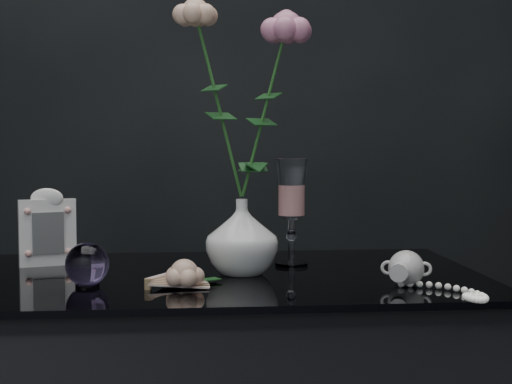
{
  "coord_description": "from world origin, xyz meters",
  "views": [
    {
      "loc": [
        -0.04,
        -1.41,
        1.02
      ],
      "look_at": [
        0.09,
        -0.03,
        0.92
      ],
      "focal_mm": 55.0,
      "sensor_mm": 36.0,
      "label": 1
    }
  ],
  "objects_px": {
    "vase": "(242,237)",
    "pearl_jar": "(406,267)",
    "paperweight": "(87,264)",
    "loose_rose": "(184,274)",
    "picture_frame": "(47,227)",
    "wine_glass": "(291,212)"
  },
  "relations": [
    {
      "from": "vase",
      "to": "wine_glass",
      "type": "bearing_deg",
      "value": 40.53
    },
    {
      "from": "paperweight",
      "to": "loose_rose",
      "type": "bearing_deg",
      "value": -12.69
    },
    {
      "from": "vase",
      "to": "loose_rose",
      "type": "height_order",
      "value": "vase"
    },
    {
      "from": "wine_glass",
      "to": "loose_rose",
      "type": "relative_size",
      "value": 1.45
    },
    {
      "from": "vase",
      "to": "pearl_jar",
      "type": "xyz_separation_m",
      "value": [
        0.28,
        -0.13,
        -0.04
      ]
    },
    {
      "from": "wine_glass",
      "to": "paperweight",
      "type": "bearing_deg",
      "value": -154.53
    },
    {
      "from": "picture_frame",
      "to": "paperweight",
      "type": "distance_m",
      "value": 0.25
    },
    {
      "from": "paperweight",
      "to": "pearl_jar",
      "type": "bearing_deg",
      "value": -4.5
    },
    {
      "from": "paperweight",
      "to": "loose_rose",
      "type": "relative_size",
      "value": 0.51
    },
    {
      "from": "paperweight",
      "to": "pearl_jar",
      "type": "height_order",
      "value": "paperweight"
    },
    {
      "from": "vase",
      "to": "pearl_jar",
      "type": "relative_size",
      "value": 0.63
    },
    {
      "from": "picture_frame",
      "to": "loose_rose",
      "type": "distance_m",
      "value": 0.38
    },
    {
      "from": "pearl_jar",
      "to": "paperweight",
      "type": "bearing_deg",
      "value": -167.11
    },
    {
      "from": "vase",
      "to": "wine_glass",
      "type": "relative_size",
      "value": 0.66
    },
    {
      "from": "picture_frame",
      "to": "pearl_jar",
      "type": "relative_size",
      "value": 0.69
    },
    {
      "from": "vase",
      "to": "picture_frame",
      "type": "bearing_deg",
      "value": 160.4
    },
    {
      "from": "wine_glass",
      "to": "loose_rose",
      "type": "bearing_deg",
      "value": -134.4
    },
    {
      "from": "wine_glass",
      "to": "picture_frame",
      "type": "distance_m",
      "value": 0.49
    },
    {
      "from": "picture_frame",
      "to": "pearl_jar",
      "type": "xyz_separation_m",
      "value": [
        0.66,
        -0.27,
        -0.05
      ]
    },
    {
      "from": "loose_rose",
      "to": "pearl_jar",
      "type": "bearing_deg",
      "value": -1.24
    },
    {
      "from": "loose_rose",
      "to": "paperweight",
      "type": "bearing_deg",
      "value": 166.94
    },
    {
      "from": "vase",
      "to": "loose_rose",
      "type": "bearing_deg",
      "value": -130.18
    }
  ]
}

